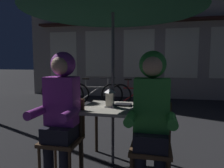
{
  "coord_description": "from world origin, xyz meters",
  "views": [
    {
      "loc": [
        0.53,
        -2.45,
        1.28
      ],
      "look_at": [
        0.0,
        -0.05,
        1.03
      ],
      "focal_mm": 33.16,
      "sensor_mm": 36.0,
      "label": 1
    }
  ],
  "objects_px": {
    "bicycle_nearest": "(61,92)",
    "book": "(123,105)",
    "bicycle_third": "(138,95)",
    "person_left_hooded": "(61,103)",
    "lantern": "(110,97)",
    "chair_right": "(151,140)",
    "cafe_table": "(113,115)",
    "bicycle_second": "(95,94)",
    "person_right_hooded": "(152,107)",
    "chair_left": "(64,133)"
  },
  "relations": [
    {
      "from": "bicycle_nearest",
      "to": "book",
      "type": "height_order",
      "value": "bicycle_nearest"
    },
    {
      "from": "bicycle_third",
      "to": "book",
      "type": "distance_m",
      "value": 3.33
    },
    {
      "from": "person_left_hooded",
      "to": "bicycle_nearest",
      "type": "relative_size",
      "value": 0.85
    },
    {
      "from": "lantern",
      "to": "chair_right",
      "type": "relative_size",
      "value": 0.27
    },
    {
      "from": "cafe_table",
      "to": "lantern",
      "type": "xyz_separation_m",
      "value": [
        -0.03,
        -0.02,
        0.22
      ]
    },
    {
      "from": "chair_right",
      "to": "book",
      "type": "distance_m",
      "value": 0.65
    },
    {
      "from": "cafe_table",
      "to": "person_left_hooded",
      "type": "xyz_separation_m",
      "value": [
        -0.48,
        -0.43,
        0.21
      ]
    },
    {
      "from": "book",
      "to": "person_left_hooded",
      "type": "bearing_deg",
      "value": -137.4
    },
    {
      "from": "book",
      "to": "bicycle_second",
      "type": "bearing_deg",
      "value": 113.97
    },
    {
      "from": "person_right_hooded",
      "to": "bicycle_nearest",
      "type": "height_order",
      "value": "person_right_hooded"
    },
    {
      "from": "cafe_table",
      "to": "bicycle_nearest",
      "type": "relative_size",
      "value": 0.45
    },
    {
      "from": "person_right_hooded",
      "to": "bicycle_second",
      "type": "bearing_deg",
      "value": 114.68
    },
    {
      "from": "lantern",
      "to": "chair_right",
      "type": "xyz_separation_m",
      "value": [
        0.51,
        -0.35,
        -0.37
      ]
    },
    {
      "from": "person_left_hooded",
      "to": "book",
      "type": "xyz_separation_m",
      "value": [
        0.59,
        0.52,
        -0.09
      ]
    },
    {
      "from": "person_left_hooded",
      "to": "person_right_hooded",
      "type": "bearing_deg",
      "value": 0.0
    },
    {
      "from": "bicycle_second",
      "to": "bicycle_third",
      "type": "xyz_separation_m",
      "value": [
        1.29,
        -0.06,
        0.0
      ]
    },
    {
      "from": "chair_left",
      "to": "chair_right",
      "type": "distance_m",
      "value": 0.96
    },
    {
      "from": "bicycle_nearest",
      "to": "bicycle_second",
      "type": "height_order",
      "value": "same"
    },
    {
      "from": "chair_left",
      "to": "chair_right",
      "type": "height_order",
      "value": "same"
    },
    {
      "from": "chair_left",
      "to": "person_right_hooded",
      "type": "height_order",
      "value": "person_right_hooded"
    },
    {
      "from": "person_left_hooded",
      "to": "person_right_hooded",
      "type": "distance_m",
      "value": 0.96
    },
    {
      "from": "chair_left",
      "to": "bicycle_third",
      "type": "height_order",
      "value": "chair_left"
    },
    {
      "from": "chair_right",
      "to": "bicycle_second",
      "type": "xyz_separation_m",
      "value": [
        -1.79,
        3.83,
        -0.14
      ]
    },
    {
      "from": "cafe_table",
      "to": "chair_right",
      "type": "xyz_separation_m",
      "value": [
        0.48,
        -0.37,
        -0.15
      ]
    },
    {
      "from": "person_right_hooded",
      "to": "book",
      "type": "height_order",
      "value": "person_right_hooded"
    },
    {
      "from": "lantern",
      "to": "chair_left",
      "type": "bearing_deg",
      "value": -141.93
    },
    {
      "from": "chair_right",
      "to": "bicycle_third",
      "type": "distance_m",
      "value": 3.81
    },
    {
      "from": "person_left_hooded",
      "to": "bicycle_second",
      "type": "xyz_separation_m",
      "value": [
        -0.83,
        3.89,
        -0.5
      ]
    },
    {
      "from": "bicycle_second",
      "to": "book",
      "type": "height_order",
      "value": "bicycle_second"
    },
    {
      "from": "cafe_table",
      "to": "bicycle_second",
      "type": "height_order",
      "value": "bicycle_second"
    },
    {
      "from": "chair_left",
      "to": "bicycle_second",
      "type": "relative_size",
      "value": 0.52
    },
    {
      "from": "bicycle_third",
      "to": "book",
      "type": "relative_size",
      "value": 8.38
    },
    {
      "from": "chair_right",
      "to": "cafe_table",
      "type": "bearing_deg",
      "value": 142.45
    },
    {
      "from": "lantern",
      "to": "person_left_hooded",
      "type": "bearing_deg",
      "value": -137.69
    },
    {
      "from": "book",
      "to": "bicycle_third",
      "type": "bearing_deg",
      "value": 93.42
    },
    {
      "from": "chair_right",
      "to": "bicycle_third",
      "type": "height_order",
      "value": "chair_right"
    },
    {
      "from": "chair_left",
      "to": "lantern",
      "type": "bearing_deg",
      "value": 38.07
    },
    {
      "from": "person_left_hooded",
      "to": "cafe_table",
      "type": "bearing_deg",
      "value": 41.57
    },
    {
      "from": "person_left_hooded",
      "to": "bicycle_third",
      "type": "height_order",
      "value": "person_left_hooded"
    },
    {
      "from": "chair_left",
      "to": "person_left_hooded",
      "type": "bearing_deg",
      "value": -90.0
    },
    {
      "from": "person_left_hooded",
      "to": "bicycle_second",
      "type": "relative_size",
      "value": 0.84
    },
    {
      "from": "cafe_table",
      "to": "lantern",
      "type": "height_order",
      "value": "lantern"
    },
    {
      "from": "person_left_hooded",
      "to": "bicycle_second",
      "type": "distance_m",
      "value": 4.01
    },
    {
      "from": "bicycle_nearest",
      "to": "book",
      "type": "distance_m",
      "value": 4.21
    },
    {
      "from": "book",
      "to": "chair_right",
      "type": "bearing_deg",
      "value": -50.33
    },
    {
      "from": "bicycle_third",
      "to": "book",
      "type": "height_order",
      "value": "bicycle_third"
    },
    {
      "from": "bicycle_third",
      "to": "cafe_table",
      "type": "bearing_deg",
      "value": -89.65
    },
    {
      "from": "lantern",
      "to": "person_right_hooded",
      "type": "height_order",
      "value": "person_right_hooded"
    },
    {
      "from": "bicycle_nearest",
      "to": "person_left_hooded",
      "type": "bearing_deg",
      "value": -63.61
    },
    {
      "from": "bicycle_second",
      "to": "chair_left",
      "type": "bearing_deg",
      "value": -77.83
    }
  ]
}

